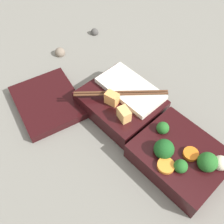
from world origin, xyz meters
TOP-DOWN VIEW (x-y plane):
  - ground_plane at (0.00, 0.00)m, footprint 3.00×3.00m
  - bento_tray_vegetable at (-0.10, 0.00)m, footprint 0.17×0.14m
  - bento_tray_rice at (0.08, -0.01)m, footprint 0.17×0.16m
  - bento_lid at (0.21, 0.11)m, footprint 0.20×0.18m
  - pebble_1 at (0.35, -0.16)m, footprint 0.02×0.02m
  - pebble_2 at (0.34, -0.02)m, footprint 0.03×0.03m

SIDE VIEW (x-z plane):
  - ground_plane at x=0.00m, z-range 0.00..0.00m
  - pebble_1 at x=0.35m, z-range -0.01..0.02m
  - pebble_2 at x=0.34m, z-range -0.01..0.02m
  - bento_lid at x=0.21m, z-range 0.00..0.02m
  - bento_tray_rice at x=0.08m, z-range -0.01..0.06m
  - bento_tray_vegetable at x=-0.10m, z-range -0.01..0.07m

